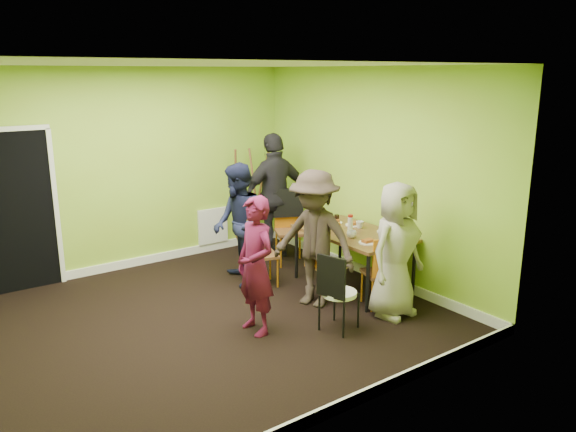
{
  "coord_description": "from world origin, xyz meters",
  "views": [
    {
      "loc": [
        -2.67,
        -5.29,
        2.73
      ],
      "look_at": [
        1.14,
        0.0,
        1.05
      ],
      "focal_mm": 35.0,
      "sensor_mm": 36.0,
      "label": 1
    }
  ],
  "objects_px": {
    "chair_left_near": "(321,259)",
    "person_back_end": "(275,196)",
    "chair_front_end": "(383,268)",
    "person_left_far": "(238,225)",
    "blue_bottle": "(386,228)",
    "person_front_end": "(396,250)",
    "chair_back_end": "(288,210)",
    "chair_bentwood": "(336,289)",
    "dining_table": "(353,236)",
    "thermos": "(350,225)",
    "person_left_near": "(314,239)",
    "easel": "(250,199)",
    "orange_bottle": "(339,226)",
    "chair_left_far": "(257,249)",
    "person_standing": "(256,266)"
  },
  "relations": [
    {
      "from": "chair_left_near",
      "to": "person_back_end",
      "type": "bearing_deg",
      "value": 176.01
    },
    {
      "from": "chair_front_end",
      "to": "person_left_far",
      "type": "height_order",
      "value": "person_left_far"
    },
    {
      "from": "blue_bottle",
      "to": "person_front_end",
      "type": "distance_m",
      "value": 0.7
    },
    {
      "from": "chair_left_near",
      "to": "person_left_far",
      "type": "relative_size",
      "value": 0.57
    },
    {
      "from": "chair_back_end",
      "to": "chair_bentwood",
      "type": "bearing_deg",
      "value": 90.86
    },
    {
      "from": "dining_table",
      "to": "thermos",
      "type": "height_order",
      "value": "thermos"
    },
    {
      "from": "chair_front_end",
      "to": "person_front_end",
      "type": "relative_size",
      "value": 0.57
    },
    {
      "from": "chair_bentwood",
      "to": "person_back_end",
      "type": "distance_m",
      "value": 2.68
    },
    {
      "from": "thermos",
      "to": "person_left_near",
      "type": "height_order",
      "value": "person_left_near"
    },
    {
      "from": "blue_bottle",
      "to": "person_left_near",
      "type": "height_order",
      "value": "person_left_near"
    },
    {
      "from": "dining_table",
      "to": "thermos",
      "type": "distance_m",
      "value": 0.18
    },
    {
      "from": "chair_bentwood",
      "to": "person_front_end",
      "type": "relative_size",
      "value": 0.56
    },
    {
      "from": "dining_table",
      "to": "person_left_near",
      "type": "height_order",
      "value": "person_left_near"
    },
    {
      "from": "blue_bottle",
      "to": "person_left_far",
      "type": "distance_m",
      "value": 1.89
    },
    {
      "from": "person_front_end",
      "to": "chair_front_end",
      "type": "bearing_deg",
      "value": 77.36
    },
    {
      "from": "chair_bentwood",
      "to": "easel",
      "type": "height_order",
      "value": "easel"
    },
    {
      "from": "dining_table",
      "to": "person_front_end",
      "type": "distance_m",
      "value": 0.94
    },
    {
      "from": "person_back_end",
      "to": "chair_bentwood",
      "type": "bearing_deg",
      "value": 70.33
    },
    {
      "from": "orange_bottle",
      "to": "person_left_far",
      "type": "height_order",
      "value": "person_left_far"
    },
    {
      "from": "easel",
      "to": "dining_table",
      "type": "bearing_deg",
      "value": -85.88
    },
    {
      "from": "blue_bottle",
      "to": "chair_left_near",
      "type": "bearing_deg",
      "value": 158.98
    },
    {
      "from": "chair_left_far",
      "to": "person_left_near",
      "type": "height_order",
      "value": "person_left_near"
    },
    {
      "from": "person_standing",
      "to": "chair_bentwood",
      "type": "bearing_deg",
      "value": 52.66
    },
    {
      "from": "orange_bottle",
      "to": "person_back_end",
      "type": "height_order",
      "value": "person_back_end"
    },
    {
      "from": "chair_left_far",
      "to": "person_front_end",
      "type": "xyz_separation_m",
      "value": [
        0.78,
        -1.69,
        0.28
      ]
    },
    {
      "from": "dining_table",
      "to": "person_standing",
      "type": "bearing_deg",
      "value": -168.28
    },
    {
      "from": "orange_bottle",
      "to": "person_front_end",
      "type": "relative_size",
      "value": 0.06
    },
    {
      "from": "easel",
      "to": "person_front_end",
      "type": "xyz_separation_m",
      "value": [
        -0.03,
        -3.13,
        -0.02
      ]
    },
    {
      "from": "blue_bottle",
      "to": "orange_bottle",
      "type": "relative_size",
      "value": 2.09
    },
    {
      "from": "chair_left_far",
      "to": "person_left_near",
      "type": "xyz_separation_m",
      "value": [
        0.22,
        -0.91,
        0.32
      ]
    },
    {
      "from": "person_standing",
      "to": "person_left_far",
      "type": "distance_m",
      "value": 1.46
    },
    {
      "from": "person_left_far",
      "to": "person_front_end",
      "type": "distance_m",
      "value": 2.11
    },
    {
      "from": "chair_front_end",
      "to": "chair_bentwood",
      "type": "height_order",
      "value": "chair_front_end"
    },
    {
      "from": "chair_back_end",
      "to": "chair_front_end",
      "type": "distance_m",
      "value": 2.12
    },
    {
      "from": "chair_back_end",
      "to": "thermos",
      "type": "distance_m",
      "value": 1.43
    },
    {
      "from": "chair_left_far",
      "to": "chair_left_near",
      "type": "xyz_separation_m",
      "value": [
        0.4,
        -0.82,
        0.02
      ]
    },
    {
      "from": "orange_bottle",
      "to": "person_standing",
      "type": "height_order",
      "value": "person_standing"
    },
    {
      "from": "orange_bottle",
      "to": "person_left_far",
      "type": "bearing_deg",
      "value": 142.94
    },
    {
      "from": "dining_table",
      "to": "easel",
      "type": "relative_size",
      "value": 0.93
    },
    {
      "from": "orange_bottle",
      "to": "person_back_end",
      "type": "bearing_deg",
      "value": 90.87
    },
    {
      "from": "blue_bottle",
      "to": "person_left_far",
      "type": "relative_size",
      "value": 0.11
    },
    {
      "from": "person_standing",
      "to": "person_back_end",
      "type": "distance_m",
      "value": 2.56
    },
    {
      "from": "dining_table",
      "to": "chair_left_far",
      "type": "height_order",
      "value": "chair_left_far"
    },
    {
      "from": "chair_front_end",
      "to": "chair_bentwood",
      "type": "bearing_deg",
      "value": -149.02
    },
    {
      "from": "chair_left_far",
      "to": "chair_bentwood",
      "type": "relative_size",
      "value": 1.01
    },
    {
      "from": "chair_front_end",
      "to": "thermos",
      "type": "relative_size",
      "value": 4.16
    },
    {
      "from": "person_standing",
      "to": "chair_left_far",
      "type": "bearing_deg",
      "value": 145.28
    },
    {
      "from": "chair_front_end",
      "to": "chair_bentwood",
      "type": "xyz_separation_m",
      "value": [
        -0.84,
        -0.15,
        -0.01
      ]
    },
    {
      "from": "person_back_end",
      "to": "easel",
      "type": "bearing_deg",
      "value": -82.97
    },
    {
      "from": "chair_left_far",
      "to": "thermos",
      "type": "distance_m",
      "value": 1.25
    }
  ]
}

